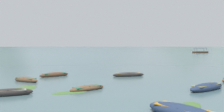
# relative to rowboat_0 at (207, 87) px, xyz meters

# --- Properties ---
(ground_plane) EXTENTS (6000.00, 6000.00, 0.00)m
(ground_plane) POSITION_rel_rowboat_0_xyz_m (-6.65, 1490.62, -0.20)
(ground_plane) COLOR slate
(mountain_1) EXTENTS (1056.07, 1056.07, 405.20)m
(mountain_1) POSITION_rel_rowboat_0_xyz_m (-702.11, 2529.43, 202.40)
(mountain_1) COLOR #4C5B56
(mountain_1) RESTS_ON ground
(mountain_2) EXTENTS (1560.59, 1560.59, 553.57)m
(mountain_2) POSITION_rel_rowboat_0_xyz_m (-88.66, 2576.81, 276.59)
(mountain_2) COLOR slate
(mountain_2) RESTS_ON ground
(mountain_3) EXTENTS (820.86, 820.86, 265.15)m
(mountain_3) POSITION_rel_rowboat_0_xyz_m (1060.53, 2481.39, 132.38)
(mountain_3) COLOR #56665B
(mountain_3) RESTS_ON ground
(rowboat_0) EXTENTS (4.15, 3.25, 0.63)m
(rowboat_0) POSITION_rel_rowboat_0_xyz_m (0.00, 0.00, 0.00)
(rowboat_0) COLOR navy
(rowboat_0) RESTS_ON ground
(rowboat_1) EXTENTS (3.38, 1.77, 0.57)m
(rowboat_1) POSITION_rel_rowboat_0_xyz_m (-14.53, -0.51, -0.02)
(rowboat_1) COLOR #2D2826
(rowboat_1) RESTS_ON ground
(rowboat_2) EXTENTS (3.69, 1.40, 0.55)m
(rowboat_2) POSITION_rel_rowboat_0_xyz_m (-4.47, 8.97, -0.03)
(rowboat_2) COLOR #2D2826
(rowboat_2) RESTS_ON ground
(rowboat_5) EXTENTS (3.40, 2.66, 0.55)m
(rowboat_5) POSITION_rel_rowboat_0_xyz_m (-12.65, 9.90, -0.03)
(rowboat_5) COLOR brown
(rowboat_5) RESTS_ON ground
(rowboat_6) EXTENTS (3.12, 2.65, 0.43)m
(rowboat_6) POSITION_rel_rowboat_0_xyz_m (-9.14, 0.94, -0.06)
(rowboat_6) COLOR brown
(rowboat_6) RESTS_ON ground
(rowboat_7) EXTENTS (2.95, 2.57, 0.53)m
(rowboat_7) POSITION_rel_rowboat_0_xyz_m (-14.85, 6.11, -0.03)
(rowboat_7) COLOR brown
(rowboat_7) RESTS_ON ground
(ferry_0) EXTENTS (7.45, 3.94, 2.54)m
(ferry_0) POSITION_rel_rowboat_0_xyz_m (45.57, 93.39, 0.25)
(ferry_0) COLOR #4C3323
(ferry_0) RESTS_ON ground
(weed_patch_1) EXTENTS (2.56, 2.81, 0.14)m
(weed_patch_1) POSITION_rel_rowboat_0_xyz_m (-3.65, -4.96, -0.20)
(weed_patch_1) COLOR #477033
(weed_patch_1) RESTS_ON ground
(weed_patch_2) EXTENTS (2.81, 1.90, 0.14)m
(weed_patch_2) POSITION_rel_rowboat_0_xyz_m (-10.41, -0.07, -0.20)
(weed_patch_2) COLOR #477033
(weed_patch_2) RESTS_ON ground
(weed_patch_3) EXTENTS (2.16, 2.92, 0.14)m
(weed_patch_3) POSITION_rel_rowboat_0_xyz_m (-14.07, 2.18, -0.20)
(weed_patch_3) COLOR #477033
(weed_patch_3) RESTS_ON ground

